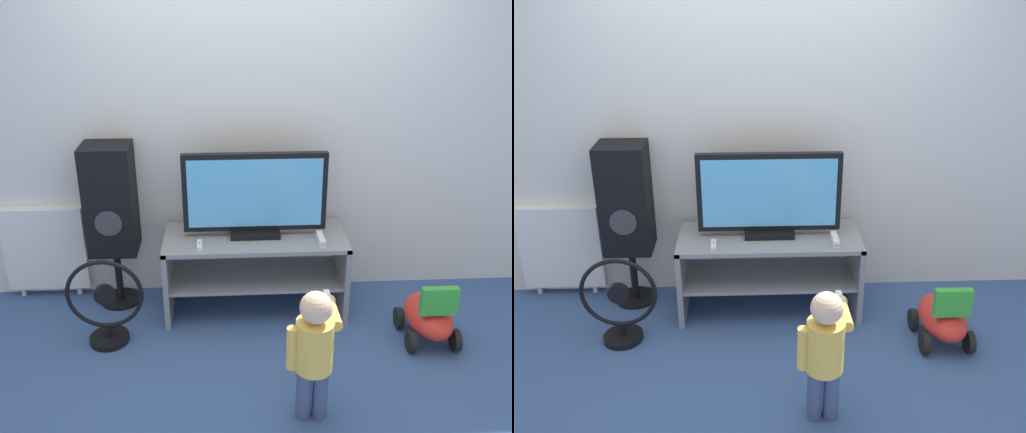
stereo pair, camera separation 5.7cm
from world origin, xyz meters
The scene contains 11 objects.
ground_plane centered at (0.00, 0.00, 0.00)m, with size 16.00×16.00×0.00m, color #38568C.
wall_back centered at (0.00, 0.59, 1.30)m, with size 10.00×0.06×2.60m.
tv_stand centered at (0.00, 0.26, 0.37)m, with size 1.24×0.51×0.57m.
television centered at (0.00, 0.28, 0.85)m, with size 0.96×0.20×0.58m.
game_console centered at (0.43, 0.14, 0.59)m, with size 0.04×0.18×0.05m.
remote_primary centered at (-0.37, 0.12, 0.58)m, with size 0.04×0.13×0.03m.
child centered at (0.25, -0.84, 0.46)m, with size 0.29×0.45×0.77m.
speaker_tower centered at (-0.98, 0.40, 0.77)m, with size 0.33×0.30×1.18m.
floor_fan centered at (-0.97, -0.10, 0.27)m, with size 0.49×0.25×0.60m.
ride_on_toy centered at (1.10, -0.19, 0.18)m, with size 0.33×0.49×0.46m.
radiator centered at (-1.51, 0.52, 0.37)m, with size 0.59×0.08×0.69m.
Camera 1 is at (-0.19, -3.24, 2.24)m, focal length 40.00 mm.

